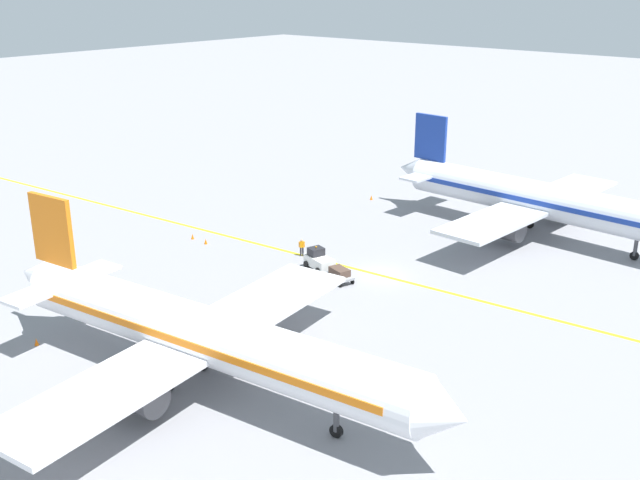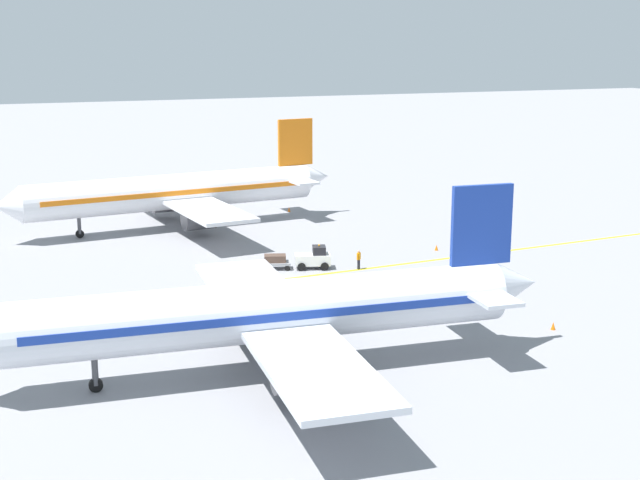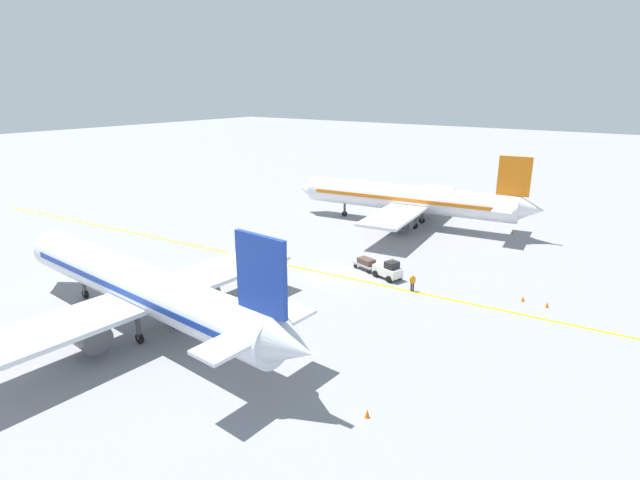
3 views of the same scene
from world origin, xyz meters
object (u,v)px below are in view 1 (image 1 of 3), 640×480
object	(u,v)px
airplane_adjacent_stand	(201,335)
ground_crew_worker	(302,247)
traffic_cone_near_nose	(193,236)
baggage_tug_white	(319,260)
traffic_cone_by_wingtip	(36,342)
baggage_cart_trailing	(340,273)
airplane_at_gate	(539,200)
traffic_cone_mid_apron	(206,241)
traffic_cone_far_edge	(371,197)

from	to	relation	value
airplane_adjacent_stand	ground_crew_worker	xyz separation A→B (m)	(-21.76, -11.08, -2.80)
airplane_adjacent_stand	traffic_cone_near_nose	size ratio (longest dim) A/B	64.59
baggage_tug_white	traffic_cone_by_wingtip	distance (m)	24.85
baggage_cart_trailing	traffic_cone_near_nose	distance (m)	18.16
airplane_at_gate	traffic_cone_near_nose	world-z (taller)	airplane_at_gate
airplane_adjacent_stand	traffic_cone_mid_apron	xyz separation A→B (m)	(-18.06, -20.45, -3.43)
traffic_cone_mid_apron	traffic_cone_by_wingtip	distance (m)	23.14
airplane_adjacent_stand	baggage_tug_white	size ratio (longest dim) A/B	10.76
traffic_cone_far_edge	airplane_adjacent_stand	bearing A→B (deg)	22.94
traffic_cone_near_nose	traffic_cone_by_wingtip	size ratio (longest dim) A/B	1.00
baggage_tug_white	baggage_cart_trailing	world-z (taller)	baggage_tug_white
traffic_cone_near_nose	traffic_cone_mid_apron	xyz separation A→B (m)	(0.11, 2.11, 0.00)
baggage_tug_white	traffic_cone_mid_apron	bearing A→B (deg)	-80.71
ground_crew_worker	traffic_cone_near_nose	distance (m)	12.04
baggage_tug_white	traffic_cone_by_wingtip	world-z (taller)	baggage_tug_white
traffic_cone_by_wingtip	ground_crew_worker	bearing A→B (deg)	174.78
airplane_adjacent_stand	ground_crew_worker	size ratio (longest dim) A/B	21.15
airplane_at_gate	traffic_cone_far_edge	bearing A→B (deg)	-87.98
baggage_cart_trailing	ground_crew_worker	world-z (taller)	ground_crew_worker
baggage_tug_white	traffic_cone_far_edge	xyz separation A→B (m)	(-20.78, -9.72, -0.63)
baggage_cart_trailing	traffic_cone_far_edge	distance (m)	25.26
traffic_cone_near_nose	traffic_cone_mid_apron	world-z (taller)	same
airplane_at_gate	traffic_cone_near_nose	bearing A→B (deg)	-47.42
baggage_cart_trailing	traffic_cone_near_nose	size ratio (longest dim) A/B	5.26
traffic_cone_near_nose	traffic_cone_by_wingtip	distance (m)	23.96
traffic_cone_near_nose	ground_crew_worker	bearing A→B (deg)	107.38
baggage_tug_white	traffic_cone_mid_apron	world-z (taller)	baggage_tug_white
airplane_at_gate	traffic_cone_far_edge	size ratio (longest dim) A/B	64.60
traffic_cone_near_nose	traffic_cone_far_edge	world-z (taller)	same
baggage_cart_trailing	ground_crew_worker	bearing A→B (deg)	-110.89
traffic_cone_by_wingtip	baggage_tug_white	bearing A→B (deg)	166.42
airplane_at_gate	traffic_cone_near_nose	size ratio (longest dim) A/B	64.60
traffic_cone_near_nose	traffic_cone_by_wingtip	world-z (taller)	same
traffic_cone_mid_apron	ground_crew_worker	bearing A→B (deg)	111.57
baggage_cart_trailing	traffic_cone_near_nose	bearing A→B (deg)	-86.66
baggage_tug_white	traffic_cone_far_edge	size ratio (longest dim) A/B	6.00
traffic_cone_far_edge	traffic_cone_near_nose	bearing A→B (deg)	-12.94
baggage_cart_trailing	traffic_cone_mid_apron	size ratio (longest dim) A/B	5.26
ground_crew_worker	airplane_at_gate	bearing A→B (deg)	144.70
airplane_adjacent_stand	traffic_cone_far_edge	distance (m)	44.59
baggage_cart_trailing	traffic_cone_by_wingtip	world-z (taller)	baggage_cart_trailing
airplane_adjacent_stand	traffic_cone_by_wingtip	size ratio (longest dim) A/B	64.59
traffic_cone_near_nose	traffic_cone_far_edge	xyz separation A→B (m)	(-22.78, 5.23, 0.00)
baggage_tug_white	ground_crew_worker	size ratio (longest dim) A/B	1.97
baggage_tug_white	ground_crew_worker	world-z (taller)	baggage_tug_white
ground_crew_worker	traffic_cone_near_nose	bearing A→B (deg)	-72.62
baggage_tug_white	baggage_cart_trailing	bearing A→B (deg)	73.52
baggage_cart_trailing	traffic_cone_mid_apron	distance (m)	16.06
baggage_cart_trailing	traffic_cone_far_edge	xyz separation A→B (m)	(-21.72, -12.89, -0.49)
traffic_cone_by_wingtip	traffic_cone_far_edge	distance (m)	45.10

